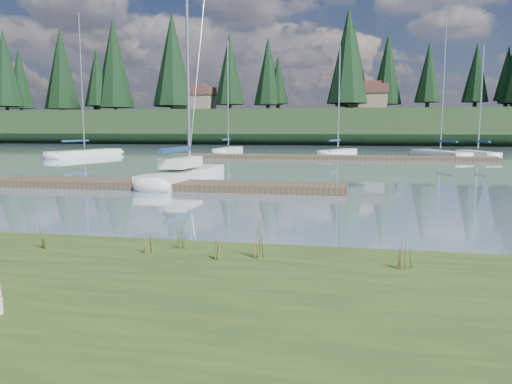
# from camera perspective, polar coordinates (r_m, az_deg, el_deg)

# --- Properties ---
(ground) EXTENTS (200.00, 200.00, 0.00)m
(ground) POSITION_cam_1_polar(r_m,az_deg,el_deg) (40.86, 5.18, 3.80)
(ground) COLOR #7F99AB
(ground) RESTS_ON ground
(ridge) EXTENTS (200.00, 20.00, 5.00)m
(ridge) POSITION_cam_1_polar(r_m,az_deg,el_deg) (83.67, 8.29, 7.29)
(ridge) COLOR #1B3118
(ridge) RESTS_ON ground
(sailboat_main) EXTENTS (1.91, 8.32, 11.96)m
(sailboat_main) POSITION_cam_1_polar(r_m,az_deg,el_deg) (24.15, -7.65, 2.31)
(sailboat_main) COLOR silver
(sailboat_main) RESTS_ON ground
(dock_near) EXTENTS (16.00, 2.00, 0.30)m
(dock_near) POSITION_cam_1_polar(r_m,az_deg,el_deg) (21.35, -11.60, 0.84)
(dock_near) COLOR #4C3D2C
(dock_near) RESTS_ON ground
(dock_far) EXTENTS (26.00, 2.20, 0.30)m
(dock_far) POSITION_cam_1_polar(r_m,az_deg,el_deg) (40.70, 7.99, 3.96)
(dock_far) COLOR #4C3D2C
(dock_far) RESTS_ON ground
(sailboat_bg_0) EXTENTS (3.75, 8.63, 12.24)m
(sailboat_bg_0) POSITION_cam_1_polar(r_m,az_deg,el_deg) (46.76, -18.35, 4.30)
(sailboat_bg_0) COLOR silver
(sailboat_bg_0) RESTS_ON ground
(sailboat_bg_1) EXTENTS (1.49, 7.28, 10.93)m
(sailboat_bg_1) POSITION_cam_1_polar(r_m,az_deg,el_deg) (49.91, -2.99, 4.85)
(sailboat_bg_1) COLOR silver
(sailboat_bg_1) RESTS_ON ground
(sailboat_bg_2) EXTENTS (3.67, 6.38, 9.80)m
(sailboat_bg_2) POSITION_cam_1_polar(r_m,az_deg,el_deg) (45.98, 9.63, 4.54)
(sailboat_bg_2) COLOR silver
(sailboat_bg_2) RESTS_ON ground
(sailboat_bg_3) EXTENTS (4.48, 7.91, 11.65)m
(sailboat_bg_3) POSITION_cam_1_polar(r_m,az_deg,el_deg) (45.91, 19.85, 4.19)
(sailboat_bg_3) COLOR silver
(sailboat_bg_3) RESTS_ON ground
(sailboat_bg_4) EXTENTS (2.67, 6.31, 9.35)m
(sailboat_bg_4) POSITION_cam_1_polar(r_m,az_deg,el_deg) (46.22, 23.71, 4.03)
(sailboat_bg_4) COLOR silver
(sailboat_bg_4) RESTS_ON ground
(weed_0) EXTENTS (0.17, 0.14, 0.51)m
(weed_0) POSITION_cam_1_polar(r_m,az_deg,el_deg) (8.92, -12.53, -5.53)
(weed_0) COLOR #475B23
(weed_0) RESTS_ON bank
(weed_1) EXTENTS (0.17, 0.14, 0.47)m
(weed_1) POSITION_cam_1_polar(r_m,az_deg,el_deg) (9.17, -8.27, -5.16)
(weed_1) COLOR #475B23
(weed_1) RESTS_ON bank
(weed_2) EXTENTS (0.17, 0.14, 0.76)m
(weed_2) POSITION_cam_1_polar(r_m,az_deg,el_deg) (8.39, 0.51, -5.42)
(weed_2) COLOR #475B23
(weed_2) RESTS_ON bank
(weed_3) EXTENTS (0.17, 0.14, 0.62)m
(weed_3) POSITION_cam_1_polar(r_m,az_deg,el_deg) (9.84, -22.99, -4.46)
(weed_3) COLOR #475B23
(weed_3) RESTS_ON bank
(weed_4) EXTENTS (0.17, 0.14, 0.46)m
(weed_4) POSITION_cam_1_polar(r_m,az_deg,el_deg) (8.40, -4.50, -6.32)
(weed_4) COLOR #475B23
(weed_4) RESTS_ON bank
(weed_5) EXTENTS (0.17, 0.14, 0.60)m
(weed_5) POSITION_cam_1_polar(r_m,az_deg,el_deg) (8.10, 16.76, -6.71)
(weed_5) COLOR #475B23
(weed_5) RESTS_ON bank
(mud_lip) EXTENTS (60.00, 0.50, 0.14)m
(mud_lip) POSITION_cam_1_polar(r_m,az_deg,el_deg) (10.21, -13.76, -6.77)
(mud_lip) COLOR #33281C
(mud_lip) RESTS_ON ground
(conifer_0) EXTENTS (5.72, 5.72, 14.15)m
(conifer_0) POSITION_cam_1_polar(r_m,az_deg,el_deg) (98.11, -26.78, 12.52)
(conifer_0) COLOR #382619
(conifer_0) RESTS_ON ridge
(conifer_1) EXTENTS (4.40, 4.40, 11.30)m
(conifer_1) POSITION_cam_1_polar(r_m,az_deg,el_deg) (93.19, -17.70, 12.43)
(conifer_1) COLOR #382619
(conifer_1) RESTS_ON ridge
(conifer_2) EXTENTS (6.60, 6.60, 16.05)m
(conifer_2) POSITION_cam_1_polar(r_m,az_deg,el_deg) (84.54, -9.52, 14.77)
(conifer_2) COLOR #382619
(conifer_2) RESTS_ON ridge
(conifer_3) EXTENTS (4.84, 4.84, 12.25)m
(conifer_3) POSITION_cam_1_polar(r_m,az_deg,el_deg) (84.29, 1.38, 13.65)
(conifer_3) COLOR #382619
(conifer_3) RESTS_ON ridge
(conifer_4) EXTENTS (6.16, 6.16, 15.10)m
(conifer_4) POSITION_cam_1_polar(r_m,az_deg,el_deg) (77.30, 10.47, 15.12)
(conifer_4) COLOR #382619
(conifer_4) RESTS_ON ridge
(conifer_5) EXTENTS (3.96, 3.96, 10.35)m
(conifer_5) POSITION_cam_1_polar(r_m,az_deg,el_deg) (81.71, 19.13, 12.81)
(conifer_5) COLOR #382619
(conifer_5) RESTS_ON ridge
(house_0) EXTENTS (6.30, 5.30, 4.65)m
(house_0) POSITION_cam_1_polar(r_m,az_deg,el_deg) (84.86, -7.02, 10.56)
(house_0) COLOR gray
(house_0) RESTS_ON ridge
(house_1) EXTENTS (6.30, 5.30, 4.65)m
(house_1) POSITION_cam_1_polar(r_m,az_deg,el_deg) (81.73, 12.56, 10.56)
(house_1) COLOR gray
(house_1) RESTS_ON ridge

